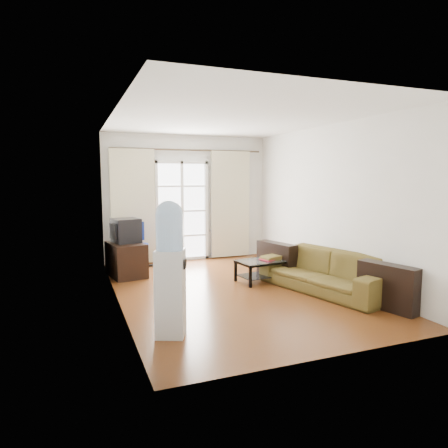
# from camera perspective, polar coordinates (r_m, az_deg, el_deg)

# --- Properties ---
(floor) EXTENTS (5.20, 5.20, 0.00)m
(floor) POSITION_cam_1_polar(r_m,az_deg,el_deg) (6.52, 1.34, -9.36)
(floor) COLOR brown
(floor) RESTS_ON ground
(ceiling) EXTENTS (5.20, 5.20, 0.00)m
(ceiling) POSITION_cam_1_polar(r_m,az_deg,el_deg) (6.33, 1.41, 14.83)
(ceiling) COLOR white
(ceiling) RESTS_ON wall_back
(wall_back) EXTENTS (3.60, 0.02, 2.70)m
(wall_back) POSITION_cam_1_polar(r_m,az_deg,el_deg) (8.74, -5.17, 3.69)
(wall_back) COLOR silver
(wall_back) RESTS_ON floor
(wall_front) EXTENTS (3.60, 0.02, 2.70)m
(wall_front) POSITION_cam_1_polar(r_m,az_deg,el_deg) (4.02, 15.71, -0.04)
(wall_front) COLOR silver
(wall_front) RESTS_ON floor
(wall_left) EXTENTS (0.02, 5.20, 2.70)m
(wall_left) POSITION_cam_1_polar(r_m,az_deg,el_deg) (5.84, -15.18, 2.01)
(wall_left) COLOR silver
(wall_left) RESTS_ON floor
(wall_right) EXTENTS (0.02, 5.20, 2.70)m
(wall_right) POSITION_cam_1_polar(r_m,az_deg,el_deg) (7.17, 14.82, 2.84)
(wall_right) COLOR silver
(wall_right) RESTS_ON floor
(french_door) EXTENTS (1.16, 0.06, 2.15)m
(french_door) POSITION_cam_1_polar(r_m,az_deg,el_deg) (8.66, -6.00, 1.83)
(french_door) COLOR white
(french_door) RESTS_ON wall_back
(curtain_rod) EXTENTS (3.30, 0.04, 0.04)m
(curtain_rod) POSITION_cam_1_polar(r_m,az_deg,el_deg) (8.65, -5.05, 10.49)
(curtain_rod) COLOR #4C3F2D
(curtain_rod) RESTS_ON wall_back
(curtain_left) EXTENTS (0.90, 0.07, 2.35)m
(curtain_left) POSITION_cam_1_polar(r_m,az_deg,el_deg) (8.38, -12.85, 2.40)
(curtain_left) COLOR beige
(curtain_left) RESTS_ON curtain_rod
(curtain_right) EXTENTS (0.90, 0.07, 2.35)m
(curtain_right) POSITION_cam_1_polar(r_m,az_deg,el_deg) (8.94, 0.93, 2.82)
(curtain_right) COLOR beige
(curtain_right) RESTS_ON curtain_rod
(radiator) EXTENTS (0.64, 0.12, 0.64)m
(radiator) POSITION_cam_1_polar(r_m,az_deg,el_deg) (9.01, -0.02, -2.72)
(radiator) COLOR gray
(radiator) RESTS_ON floor
(sofa) EXTENTS (2.61, 1.93, 0.64)m
(sofa) POSITION_cam_1_polar(r_m,az_deg,el_deg) (6.58, 14.14, -6.55)
(sofa) COLOR brown
(sofa) RESTS_ON floor
(coffee_table) EXTENTS (0.99, 0.66, 0.38)m
(coffee_table) POSITION_cam_1_polar(r_m,az_deg,el_deg) (7.01, 5.70, -6.21)
(coffee_table) COLOR silver
(coffee_table) RESTS_ON floor
(bowl) EXTENTS (0.22, 0.22, 0.05)m
(bowl) POSITION_cam_1_polar(r_m,az_deg,el_deg) (7.14, 7.84, -4.71)
(bowl) COLOR green
(bowl) RESTS_ON coffee_table
(book) EXTENTS (0.30, 0.33, 0.02)m
(book) POSITION_cam_1_polar(r_m,az_deg,el_deg) (6.88, 5.59, -5.22)
(book) COLOR #9D3413
(book) RESTS_ON coffee_table
(remote) EXTENTS (0.18, 0.05, 0.02)m
(remote) POSITION_cam_1_polar(r_m,az_deg,el_deg) (7.08, 7.25, -4.91)
(remote) COLOR black
(remote) RESTS_ON coffee_table
(tv_stand) EXTENTS (0.70, 0.92, 0.61)m
(tv_stand) POSITION_cam_1_polar(r_m,az_deg,el_deg) (7.54, -13.80, -4.95)
(tv_stand) COLOR black
(tv_stand) RESTS_ON floor
(crt_tv) EXTENTS (0.55, 0.56, 0.44)m
(crt_tv) POSITION_cam_1_polar(r_m,az_deg,el_deg) (7.52, -13.96, -0.91)
(crt_tv) COLOR black
(crt_tv) RESTS_ON tv_stand
(task_chair) EXTENTS (0.63, 0.63, 0.91)m
(task_chair) POSITION_cam_1_polar(r_m,az_deg,el_deg) (8.18, -12.28, -4.28)
(task_chair) COLOR black
(task_chair) RESTS_ON floor
(water_cooler) EXTENTS (0.41, 0.41, 1.55)m
(water_cooler) POSITION_cam_1_polar(r_m,az_deg,el_deg) (4.55, -7.71, -5.97)
(water_cooler) COLOR silver
(water_cooler) RESTS_ON floor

